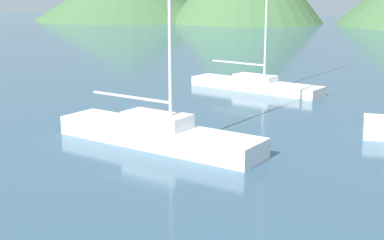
% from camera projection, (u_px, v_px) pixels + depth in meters
% --- Properties ---
extents(sailboat_inner, '(7.49, 4.57, 10.78)m').
position_uv_depth(sailboat_inner, '(255.00, 82.00, 28.91)').
color(sailboat_inner, white).
rests_on(sailboat_inner, ground_plane).
extents(sailboat_middle, '(7.93, 4.39, 10.43)m').
position_uv_depth(sailboat_middle, '(157.00, 132.00, 18.53)').
color(sailboat_middle, white).
rests_on(sailboat_middle, ground_plane).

